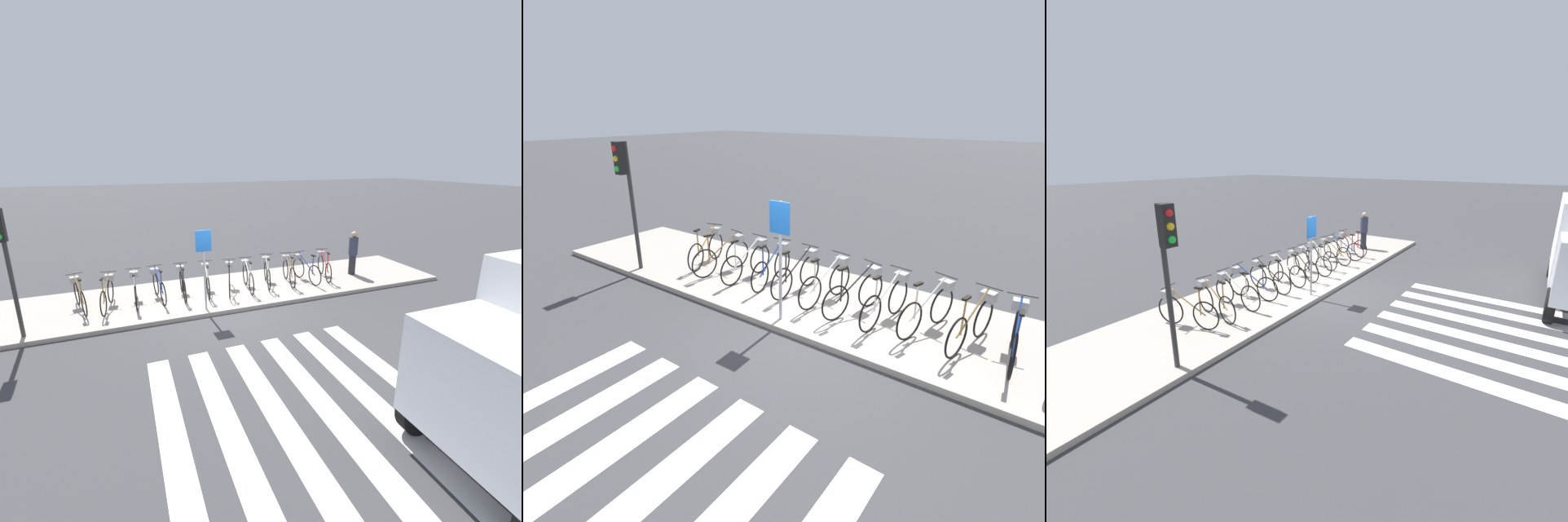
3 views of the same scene
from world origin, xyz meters
The scene contains 18 objects.
ground_plane centered at (0.00, 0.00, 0.00)m, with size 120.00×120.00×0.00m, color #38383A.
sidewalk centered at (0.00, 1.63, 0.06)m, with size 16.16×3.26×0.12m.
road_crosswalk centered at (0.00, -5.86, 0.00)m, with size 4.95×8.00×0.01m.
parked_bicycle_0 centered at (-4.06, 1.65, 0.58)m, with size 0.61×1.69×1.07m.
parked_bicycle_1 centered at (-3.30, 1.48, 0.58)m, with size 0.47×1.72×1.07m.
parked_bicycle_2 centered at (-2.52, 1.54, 0.58)m, with size 0.46×1.74×1.07m.
parked_bicycle_3 centered at (-1.83, 1.62, 0.58)m, with size 0.46×1.73×1.07m.
parked_bicycle_4 centered at (-1.10, 1.60, 0.58)m, with size 0.46×1.74×1.07m.
parked_bicycle_5 centered at (-0.31, 1.57, 0.58)m, with size 0.46×1.73×1.07m.
parked_bicycle_6 centered at (0.42, 1.46, 0.58)m, with size 0.63×1.68×1.07m.
parked_bicycle_7 centered at (1.07, 1.47, 0.58)m, with size 0.46×1.73×1.07m.
parked_bicycle_8 centered at (1.83, 1.60, 0.58)m, with size 0.62×1.68×1.07m.
parked_bicycle_9 centered at (2.62, 1.51, 0.58)m, with size 0.53×1.71×1.07m.
parked_bicycle_10 centered at (3.27, 1.47, 0.58)m, with size 0.46×1.73×1.07m.
parked_bicycle_11 centered at (4.08, 1.53, 0.58)m, with size 0.61×1.68×1.07m.
pedestrian centered at (5.31, 1.49, 0.99)m, with size 0.34×0.34×1.66m.
traffic_light centered at (-5.24, 0.23, 2.43)m, with size 0.24×0.40×3.20m.
sign_post centered at (-0.64, 0.29, 1.72)m, with size 0.44×0.07×2.35m.
Camera 1 is at (-2.63, -9.06, 4.34)m, focal length 24.00 mm.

